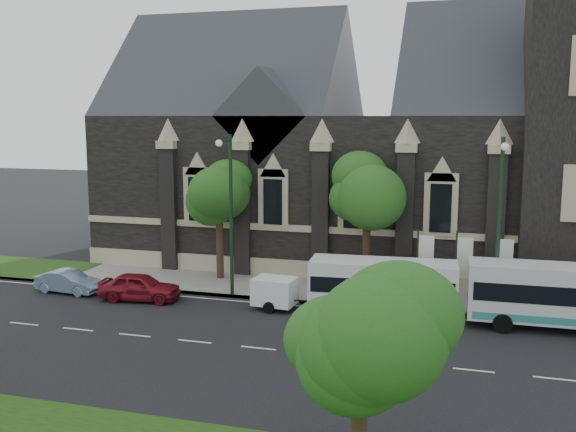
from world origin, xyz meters
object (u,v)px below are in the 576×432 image
(street_lamp_near, at_px, (500,218))
(banner_flag_left, at_px, (423,259))
(tree_walk_left, at_px, (223,187))
(street_lamp_mid, at_px, (230,207))
(box_trailer, at_px, (275,291))
(tree_park_east, at_px, (369,325))
(banner_flag_center, at_px, (461,262))
(tree_walk_right, at_px, (372,190))
(banner_flag_right, at_px, (501,264))
(shuttle_bus, at_px, (383,284))
(car_far_red, at_px, (140,287))
(sedan, at_px, (69,282))

(street_lamp_near, bearing_deg, banner_flag_left, 152.82)
(tree_walk_left, bearing_deg, street_lamp_near, -12.87)
(tree_walk_left, distance_m, street_lamp_mid, 4.08)
(box_trailer, bearing_deg, street_lamp_mid, 160.49)
(tree_park_east, distance_m, street_lamp_near, 16.86)
(banner_flag_center, bearing_deg, tree_walk_right, 161.36)
(street_lamp_mid, relative_size, banner_flag_right, 2.25)
(street_lamp_mid, bearing_deg, banner_flag_right, 7.60)
(tree_walk_left, bearing_deg, tree_walk_right, 0.06)
(banner_flag_left, bearing_deg, shuttle_bus, -121.49)
(box_trailer, bearing_deg, banner_flag_right, 21.76)
(tree_walk_right, bearing_deg, banner_flag_left, -29.10)
(banner_flag_center, height_order, box_trailer, banner_flag_center)
(banner_flag_left, height_order, banner_flag_center, same)
(shuttle_bus, bearing_deg, car_far_red, -179.93)
(street_lamp_near, bearing_deg, shuttle_bus, -170.34)
(street_lamp_mid, xyz_separation_m, box_trailer, (3.00, -1.40, -4.17))
(banner_flag_left, height_order, sedan, banner_flag_left)
(tree_walk_right, height_order, banner_flag_left, tree_walk_right)
(tree_walk_left, bearing_deg, shuttle_bus, -23.68)
(tree_walk_left, bearing_deg, banner_flag_center, -6.89)
(box_trailer, bearing_deg, banner_flag_center, 25.03)
(box_trailer, bearing_deg, car_far_red, -170.89)
(street_lamp_near, bearing_deg, box_trailer, -172.76)
(banner_flag_right, bearing_deg, tree_walk_right, 166.40)
(street_lamp_near, distance_m, shuttle_bus, 6.53)
(car_far_red, bearing_deg, banner_flag_left, -82.14)
(street_lamp_near, bearing_deg, street_lamp_mid, 180.00)
(tree_walk_right, distance_m, street_lamp_mid, 8.10)
(sedan, relative_size, car_far_red, 0.88)
(tree_walk_left, xyz_separation_m, banner_flag_center, (14.08, -1.70, -3.35))
(tree_walk_left, bearing_deg, car_far_red, -116.95)
(shuttle_bus, distance_m, sedan, 17.85)
(tree_walk_left, xyz_separation_m, street_lamp_near, (15.80, -3.61, -0.62))
(tree_park_east, distance_m, banner_flag_right, 18.91)
(banner_flag_left, height_order, shuttle_bus, banner_flag_left)
(box_trailer, bearing_deg, shuttle_bus, 10.28)
(sedan, bearing_deg, car_far_red, -88.63)
(tree_walk_left, relative_size, car_far_red, 1.72)
(tree_park_east, bearing_deg, sedan, 142.74)
(street_lamp_near, distance_m, box_trailer, 11.84)
(tree_walk_right, bearing_deg, street_lamp_mid, -153.35)
(tree_walk_left, relative_size, box_trailer, 2.42)
(street_lamp_mid, relative_size, box_trailer, 2.85)
(tree_park_east, height_order, street_lamp_mid, street_lamp_mid)
(street_lamp_mid, relative_size, sedan, 2.31)
(banner_flag_center, distance_m, banner_flag_right, 2.00)
(shuttle_bus, bearing_deg, sedan, 178.18)
(box_trailer, distance_m, sedan, 12.27)
(car_far_red, bearing_deg, shuttle_bus, -92.27)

